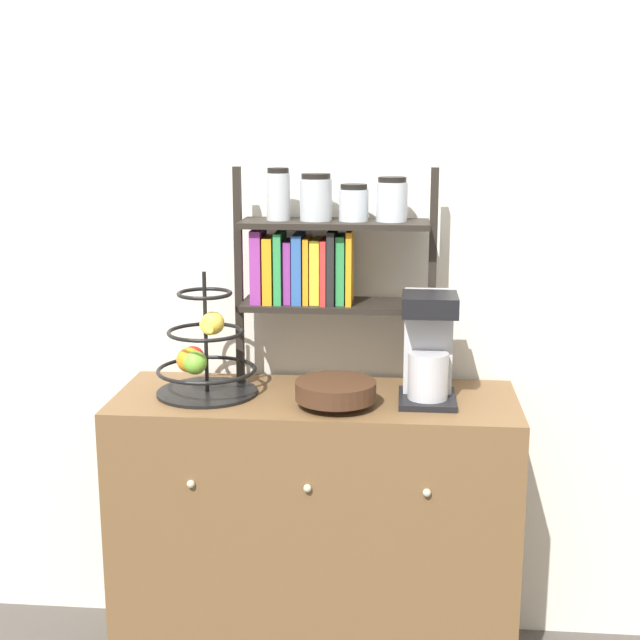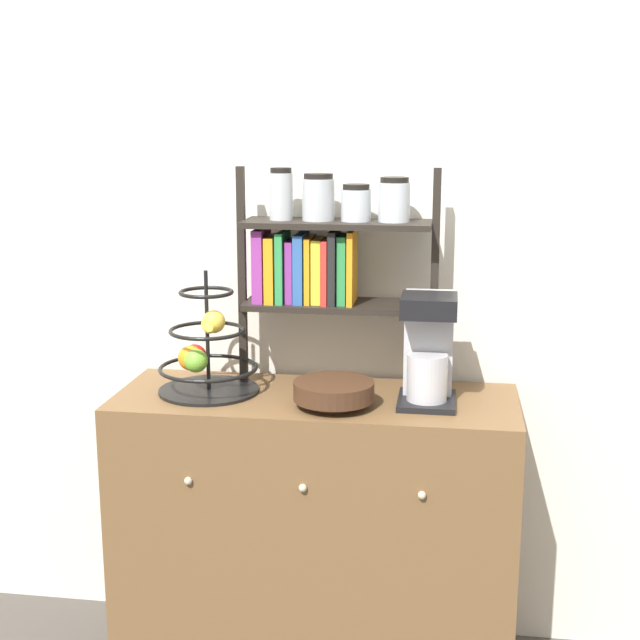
# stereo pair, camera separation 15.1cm
# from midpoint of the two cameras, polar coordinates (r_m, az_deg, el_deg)

# --- Properties ---
(wall_back) EXTENTS (7.00, 0.05, 2.60)m
(wall_back) POSITION_cam_midpoint_polar(r_m,az_deg,el_deg) (2.90, 2.02, 4.16)
(wall_back) COLOR silver
(wall_back) RESTS_ON ground_plane
(sideboard) EXTENTS (1.23, 0.48, 0.90)m
(sideboard) POSITION_cam_midpoint_polar(r_m,az_deg,el_deg) (2.90, 1.25, -13.50)
(sideboard) COLOR brown
(sideboard) RESTS_ON ground_plane
(coffee_maker) EXTENTS (0.17, 0.21, 0.33)m
(coffee_maker) POSITION_cam_midpoint_polar(r_m,az_deg,el_deg) (2.66, 8.56, -1.83)
(coffee_maker) COLOR black
(coffee_maker) RESTS_ON sideboard
(fruit_stand) EXTENTS (0.31, 0.31, 0.38)m
(fruit_stand) POSITION_cam_midpoint_polar(r_m,az_deg,el_deg) (2.75, -5.82, -2.23)
(fruit_stand) COLOR black
(fruit_stand) RESTS_ON sideboard
(wooden_bowl) EXTENTS (0.24, 0.24, 0.08)m
(wooden_bowl) POSITION_cam_midpoint_polar(r_m,az_deg,el_deg) (2.62, 2.55, -4.63)
(wooden_bowl) COLOR #422819
(wooden_bowl) RESTS_ON sideboard
(shelf_hutch) EXTENTS (0.63, 0.20, 0.69)m
(shelf_hutch) POSITION_cam_midpoint_polar(r_m,az_deg,el_deg) (2.75, 1.72, 4.43)
(shelf_hutch) COLOR black
(shelf_hutch) RESTS_ON sideboard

